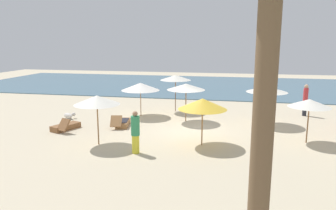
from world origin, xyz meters
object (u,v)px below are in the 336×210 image
(umbrella_1, at_px, (267,89))
(umbrella_8, at_px, (309,103))
(umbrella_5, at_px, (203,104))
(person_2, at_px, (305,99))
(person_3, at_px, (135,132))
(lounger_1, at_px, (122,123))
(dog, at_px, (69,116))
(umbrella_0, at_px, (176,78))
(lounger_2, at_px, (66,127))
(umbrella_4, at_px, (140,87))
(umbrella_2, at_px, (186,87))
(umbrella_3, at_px, (97,100))

(umbrella_1, xyz_separation_m, umbrella_8, (1.53, -2.98, -0.12))
(umbrella_5, xyz_separation_m, person_2, (5.51, 6.82, -0.83))
(person_2, xyz_separation_m, person_3, (-8.02, -8.39, -0.12))
(lounger_1, bearing_deg, dog, 165.40)
(umbrella_0, height_order, dog, umbrella_0)
(umbrella_5, height_order, person_2, umbrella_5)
(umbrella_5, height_order, person_3, umbrella_5)
(umbrella_0, distance_m, person_3, 8.18)
(umbrella_8, relative_size, lounger_2, 1.12)
(umbrella_1, bearing_deg, umbrella_0, 156.99)
(umbrella_1, relative_size, person_3, 1.25)
(umbrella_1, height_order, person_2, umbrella_1)
(umbrella_4, height_order, lounger_2, umbrella_4)
(umbrella_1, xyz_separation_m, umbrella_5, (-3.01, -4.23, -0.09))
(umbrella_4, relative_size, person_2, 1.19)
(lounger_1, bearing_deg, lounger_2, -153.74)
(umbrella_0, bearing_deg, umbrella_8, -37.33)
(person_2, relative_size, dog, 2.50)
(umbrella_2, distance_m, person_2, 7.43)
(person_3, bearing_deg, umbrella_2, 77.93)
(umbrella_3, xyz_separation_m, dog, (-3.62, 4.08, -1.79))
(umbrella_2, relative_size, lounger_2, 1.21)
(umbrella_0, bearing_deg, lounger_1, -116.59)
(umbrella_8, relative_size, person_3, 1.14)
(dog, bearing_deg, umbrella_8, -9.02)
(umbrella_1, height_order, umbrella_5, umbrella_1)
(umbrella_0, height_order, umbrella_3, umbrella_0)
(umbrella_3, height_order, umbrella_5, umbrella_3)
(umbrella_2, distance_m, lounger_2, 6.72)
(umbrella_2, distance_m, lounger_1, 4.00)
(umbrella_1, relative_size, umbrella_5, 1.03)
(umbrella_1, xyz_separation_m, lounger_1, (-7.46, -1.92, -1.75))
(person_3, bearing_deg, person_2, 46.30)
(umbrella_0, relative_size, person_3, 1.34)
(umbrella_2, relative_size, umbrella_8, 1.08)
(person_2, height_order, dog, person_2)
(person_3, bearing_deg, lounger_2, 150.12)
(umbrella_0, xyz_separation_m, dog, (-5.70, -3.26, -1.98))
(umbrella_0, bearing_deg, umbrella_3, -105.87)
(umbrella_0, height_order, lounger_2, umbrella_0)
(lounger_1, bearing_deg, umbrella_3, -89.74)
(umbrella_1, bearing_deg, umbrella_2, -177.53)
(umbrella_4, distance_m, person_2, 9.90)
(umbrella_0, xyz_separation_m, umbrella_4, (-1.80, -1.72, -0.38))
(dog, bearing_deg, umbrella_2, 6.72)
(umbrella_2, relative_size, umbrella_5, 1.01)
(person_2, height_order, person_3, person_2)
(umbrella_1, distance_m, dog, 11.24)
(umbrella_2, bearing_deg, umbrella_1, 2.47)
(umbrella_3, distance_m, lounger_2, 3.68)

